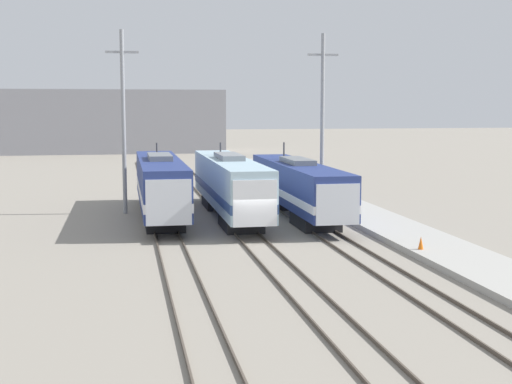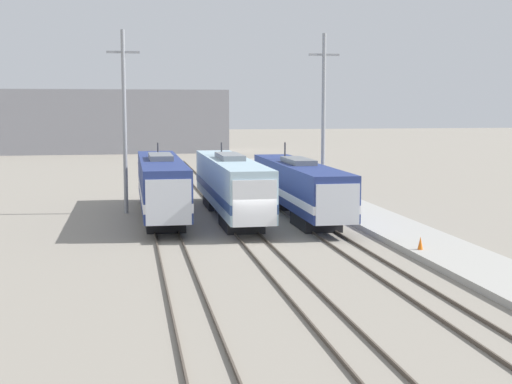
{
  "view_description": "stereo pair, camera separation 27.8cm",
  "coord_description": "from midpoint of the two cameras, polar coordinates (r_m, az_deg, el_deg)",
  "views": [
    {
      "loc": [
        -7.15,
        -39.12,
        7.62
      ],
      "look_at": [
        0.46,
        1.65,
        2.64
      ],
      "focal_mm": 50.0,
      "sensor_mm": 36.0,
      "label": 1
    },
    {
      "loc": [
        -6.88,
        -39.17,
        7.62
      ],
      "look_at": [
        0.46,
        1.65,
        2.64
      ],
      "focal_mm": 50.0,
      "sensor_mm": 36.0,
      "label": 2
    }
  ],
  "objects": [
    {
      "name": "ground_plane",
      "position": [
        40.49,
        -0.41,
        -4.0
      ],
      "size": [
        400.0,
        400.0,
        0.0
      ],
      "primitive_type": "plane",
      "color": "gray"
    },
    {
      "name": "rail_pair_far_left",
      "position": [
        39.93,
        -7.08,
        -4.1
      ],
      "size": [
        1.51,
        120.0,
        0.15
      ],
      "color": "#4C4238",
      "rests_on": "ground_plane"
    },
    {
      "name": "rail_pair_center",
      "position": [
        40.47,
        -0.41,
        -3.9
      ],
      "size": [
        1.51,
        120.0,
        0.15
      ],
      "color": "#4C4238",
      "rests_on": "ground_plane"
    },
    {
      "name": "rail_pair_far_right",
      "position": [
        41.55,
        6.0,
        -3.66
      ],
      "size": [
        1.51,
        120.0,
        0.15
      ],
      "color": "#4C4238",
      "rests_on": "ground_plane"
    },
    {
      "name": "locomotive_far_left",
      "position": [
        49.07,
        -7.81,
        0.49
      ],
      "size": [
        2.85,
        18.74,
        4.96
      ],
      "color": "black",
      "rests_on": "ground_plane"
    },
    {
      "name": "locomotive_center",
      "position": [
        48.78,
        -2.24,
        0.52
      ],
      "size": [
        2.77,
        19.81,
        4.96
      ],
      "color": "#232326",
      "rests_on": "ground_plane"
    },
    {
      "name": "locomotive_far_right",
      "position": [
        49.19,
        3.28,
        0.39
      ],
      "size": [
        2.81,
        19.23,
        4.96
      ],
      "color": "black",
      "rests_on": "ground_plane"
    },
    {
      "name": "catenary_tower_left",
      "position": [
        51.47,
        -10.72,
        5.74
      ],
      "size": [
        2.31,
        0.29,
        12.97
      ],
      "color": "gray",
      "rests_on": "ground_plane"
    },
    {
      "name": "catenary_tower_right",
      "position": [
        53.47,
        5.18,
        5.87
      ],
      "size": [
        2.31,
        0.29,
        12.97
      ],
      "color": "gray",
      "rests_on": "ground_plane"
    },
    {
      "name": "platform",
      "position": [
        43.02,
        11.76,
        -3.28
      ],
      "size": [
        4.0,
        120.0,
        0.33
      ],
      "color": "#A8A59E",
      "rests_on": "ground_plane"
    },
    {
      "name": "traffic_cone",
      "position": [
        37.62,
        12.85,
        -3.98
      ],
      "size": [
        0.28,
        0.28,
        0.67
      ],
      "color": "orange",
      "rests_on": "platform"
    },
    {
      "name": "depot_building",
      "position": [
        122.42,
        -12.22,
        5.55
      ],
      "size": [
        39.91,
        12.29,
        10.36
      ],
      "color": "gray",
      "rests_on": "ground_plane"
    }
  ]
}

